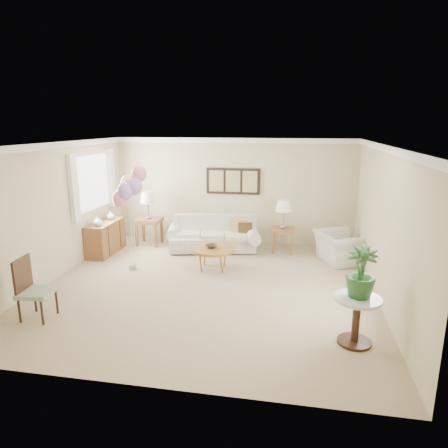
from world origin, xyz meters
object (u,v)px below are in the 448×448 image
coffee_table (213,250)px  armchair (340,247)px  accent_chair (32,287)px  balloon_cluster (130,187)px  sofa (213,237)px

coffee_table → armchair: armchair is taller
accent_chair → balloon_cluster: (0.68, 2.28, 1.22)m
accent_chair → balloon_cluster: balloon_cluster is taller
sofa → coffee_table: sofa is taller
coffee_table → armchair: size_ratio=0.90×
sofa → balloon_cluster: balloon_cluster is taller
coffee_table → balloon_cluster: 2.09m
sofa → armchair: size_ratio=2.35×
coffee_table → accent_chair: size_ratio=0.94×
sofa → balloon_cluster: size_ratio=1.10×
armchair → accent_chair: (-4.91, -3.53, 0.18)m
coffee_table → armchair: 2.78m
sofa → accent_chair: size_ratio=2.44×
armchair → accent_chair: 6.05m
armchair → accent_chair: bearing=102.4°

